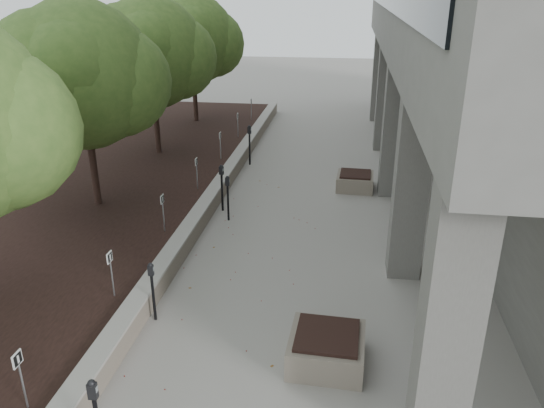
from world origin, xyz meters
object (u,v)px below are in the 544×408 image
Objects in this scene: crabapple_tree_3 at (85,106)px; crabapple_tree_5 at (193,59)px; parking_meter_4 at (222,188)px; crabapple_tree_4 at (153,77)px; parking_meter_2 at (153,292)px; planter_front at (327,348)px; planter_back at (355,181)px; parking_meter_5 at (250,145)px; parking_meter_3 at (228,198)px.

crabapple_tree_5 is at bearing 90.00° from crabapple_tree_3.
crabapple_tree_5 is at bearing 131.84° from parking_meter_4.
crabapple_tree_4 is at bearing -90.00° from crabapple_tree_5.
crabapple_tree_4 is 3.90× the size of parking_meter_4.
parking_meter_2 is at bearing -54.41° from crabapple_tree_3.
crabapple_tree_3 is 4.30× the size of planter_front.
planter_front is at bearing -93.21° from planter_back.
crabapple_tree_4 is at bearing 90.00° from crabapple_tree_3.
crabapple_tree_5 reaches higher than planter_back.
crabapple_tree_4 reaches higher than planter_front.
crabapple_tree_5 is 3.72× the size of parking_meter_5.
crabapple_tree_5 is (0.00, 10.00, 0.00)m from crabapple_tree_3.
crabapple_tree_5 is 4.36× the size of parking_meter_2.
planter_back is at bearing -43.45° from crabapple_tree_5.
crabapple_tree_5 is 17.00m from planter_front.
parking_meter_5 is (3.35, 5.21, -2.39)m from crabapple_tree_3.
parking_meter_2 is at bearing 166.70° from planter_front.
crabapple_tree_5 reaches higher than parking_meter_4.
planter_front is (3.30, -10.61, -0.44)m from parking_meter_5.
parking_meter_5 is (3.35, -4.79, -2.39)m from crabapple_tree_5.
crabapple_tree_4 is at bearing 150.85° from parking_meter_4.
crabapple_tree_4 is 5.83m from parking_meter_4.
planter_back is at bearing -13.84° from crabapple_tree_4.
parking_meter_2 is 0.96× the size of parking_meter_3.
crabapple_tree_3 is 6.18m from parking_meter_2.
planter_back is at bearing 24.44° from crabapple_tree_3.
parking_meter_5 is at bearing 152.46° from planter_back.
planter_back is at bearing 53.49° from parking_meter_4.
parking_meter_3 is 1.03× the size of planter_front.
planter_back is (3.78, -1.97, -0.46)m from parking_meter_5.
crabapple_tree_4 is 5.00m from crabapple_tree_5.
parking_meter_5 is at bearing 3.66° from crabapple_tree_4.
parking_meter_5 is at bearing -55.00° from crabapple_tree_5.
parking_meter_5 is 4.29m from planter_back.
parking_meter_5 reaches higher than parking_meter_4.
crabapple_tree_3 reaches higher than parking_meter_3.
crabapple_tree_5 reaches higher than planter_front.
crabapple_tree_5 is 4.77× the size of planter_back.
crabapple_tree_5 is at bearing 98.92° from parking_meter_2.
crabapple_tree_3 is at bearing -155.56° from planter_back.
parking_meter_4 reaches higher than planter_front.
parking_meter_2 is at bearing -116.09° from planter_back.
parking_meter_4 reaches higher than parking_meter_2.
crabapple_tree_3 and crabapple_tree_4 have the same top height.
planter_front is (6.65, -5.39, -2.82)m from crabapple_tree_3.
crabapple_tree_4 is 6.49m from parking_meter_3.
planter_front is at bearing -40.66° from parking_meter_4.
parking_meter_5 is 1.28× the size of planter_back.
crabapple_tree_4 is 4.36× the size of parking_meter_2.
parking_meter_4 is 1.22× the size of planter_back.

